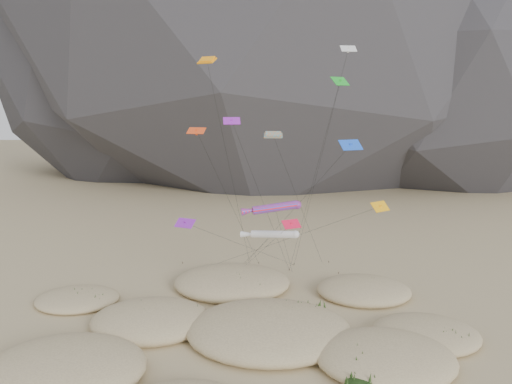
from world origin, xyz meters
TOP-DOWN VIEW (x-y plane):
  - ground at (0.00, 0.00)m, footprint 500.00×500.00m
  - dunes at (-2.06, 3.21)m, footprint 48.98×38.87m
  - dune_grass at (-0.48, 4.24)m, footprint 42.74×28.48m
  - kite_stakes at (0.96, 24.02)m, footprint 22.43×4.91m
  - rainbow_tube_kite at (1.57, 10.38)m, footprint 6.91×12.91m
  - white_tube_kite at (1.34, 8.67)m, footprint 7.59×16.09m
  - orange_parafoil at (-5.74, 12.33)m, footprint 5.56×12.97m
  - multi_parafoil at (1.70, 15.45)m, footprint 8.62×11.15m
  - delta_kites at (3.87, 10.92)m, footprint 24.67×21.00m

SIDE VIEW (x-z plane):
  - ground at x=0.00m, z-range 0.00..0.00m
  - kite_stakes at x=0.96m, z-range 0.00..0.30m
  - dunes at x=-2.06m, z-range -1.07..2.44m
  - dune_grass at x=-0.48m, z-range 0.08..1.62m
  - white_tube_kite at x=1.34m, z-range 4.23..14.02m
  - rainbow_tube_kite at x=1.57m, z-range 5.48..18.00m
  - delta_kites at x=3.87m, z-range 2.56..32.42m
  - multi_parafoil at x=1.70m, z-range 9.32..29.36m
  - orange_parafoil at x=-5.74m, z-range 13.33..41.81m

